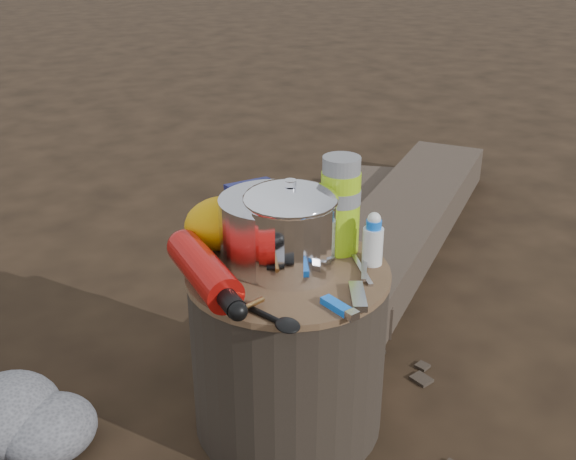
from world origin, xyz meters
name	(u,v)px	position (x,y,z in m)	size (l,w,h in m)	color
ground	(288,419)	(0.00, 0.00, 0.00)	(60.00, 60.00, 0.00)	black
stump	(288,348)	(0.00, 0.00, 0.19)	(0.42, 0.42, 0.39)	black
log_main	(395,233)	(0.72, 0.61, 0.07)	(0.28, 1.68, 0.14)	#382D24
log_small	(368,234)	(0.66, 0.68, 0.05)	(0.21, 1.15, 0.10)	#382D24
foil_windscreen	(274,230)	(0.00, 0.06, 0.46)	(0.23, 0.23, 0.14)	silver
camping_pot	(290,229)	(0.00, 0.00, 0.48)	(0.19, 0.19, 0.19)	white
fuel_bottle	(204,270)	(-0.18, 0.01, 0.43)	(0.07, 0.31, 0.07)	#A50F0B
thermos	(340,205)	(0.14, 0.03, 0.49)	(0.08, 0.08, 0.21)	#8FBE14
travel_mug	(306,213)	(0.12, 0.14, 0.44)	(0.07, 0.07, 0.10)	black
stuff_sack	(223,223)	(-0.08, 0.16, 0.45)	(0.17, 0.14, 0.12)	#D29105
food_pouch	(250,210)	(-0.01, 0.18, 0.46)	(0.11, 0.02, 0.13)	#13164F
lighter	(336,305)	(0.01, -0.18, 0.40)	(0.02, 0.09, 0.02)	blue
multitool	(358,296)	(0.07, -0.17, 0.40)	(0.03, 0.10, 0.01)	#AFAFB4
pot_grabber	(362,268)	(0.13, -0.07, 0.40)	(0.03, 0.13, 0.01)	#AFAFB4
spork	(255,310)	(-0.13, -0.12, 0.40)	(0.04, 0.17, 0.01)	black
squeeze_bottle	(373,241)	(0.17, -0.05, 0.44)	(0.04, 0.04, 0.10)	silver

